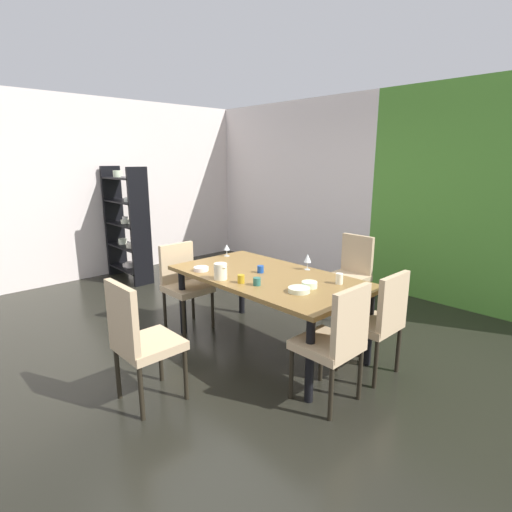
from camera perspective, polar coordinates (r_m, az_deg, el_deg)
The scene contains 21 objects.
ground_plane at distance 4.49m, azimuth -5.76°, elevation -10.95°, with size 6.30×5.59×0.02m, color black.
back_panel_interior at distance 7.04m, azimuth 4.49°, elevation 9.89°, with size 3.37×0.10×2.78m, color silver.
garden_window_panel at distance 5.46m, azimuth 29.99°, elevation 7.00°, with size 2.93×0.10×2.78m, color #4B882F.
left_interior_panel at distance 6.83m, azimuth -22.44°, elevation 8.79°, with size 0.10×5.59×2.78m, color silver.
dining_table at distance 3.90m, azimuth 1.76°, elevation -3.82°, with size 1.95×1.05×0.76m.
chair_right_near at distance 3.12m, azimuth 11.36°, elevation -11.50°, with size 0.44×0.44×0.97m.
chair_right_far at distance 3.60m, azimuth 17.06°, elevation -8.44°, with size 0.44×0.44×0.94m.
chair_head_far at distance 4.95m, azimuth 13.38°, elevation -2.06°, with size 0.44×0.45×0.96m.
chair_head_near at distance 3.18m, azimuth -16.38°, elevation -11.08°, with size 0.44×0.44×1.00m.
chair_left_near at distance 4.52m, azimuth -10.31°, elevation -3.52°, with size 0.45×0.44×0.94m.
display_shelf at distance 6.48m, azimuth -17.98°, elevation 4.32°, with size 0.92×0.31×1.75m.
wine_glass_center at distance 4.07m, azimuth 7.39°, elevation -0.35°, with size 0.07×0.07×0.17m.
wine_glass_front at distance 4.62m, azimuth -4.20°, elevation 1.19°, with size 0.07×0.07×0.14m.
serving_bowl_right at distance 4.06m, azimuth -7.84°, elevation -1.83°, with size 0.15×0.15×0.04m, color white.
serving_bowl_left at distance 3.41m, azimuth 6.17°, elevation -4.82°, with size 0.19×0.19×0.04m, color beige.
serving_bowl_corner at distance 3.53m, azimuth 7.64°, elevation -4.07°, with size 0.14×0.14×0.05m, color #E0F1C6.
cup_rear at distance 3.56m, azimuth 0.13°, elevation -3.66°, with size 0.07×0.07×0.07m, color #2B675C.
cup_west at distance 3.95m, azimuth 0.65°, elevation -1.90°, with size 0.06×0.06×0.07m, color #1A469F.
cup_south at distance 3.68m, azimuth 11.82°, elevation -3.18°, with size 0.07×0.07×0.10m, color #EFEACE.
cup_near_window at distance 3.63m, azimuth -2.15°, elevation -3.28°, with size 0.06×0.06×0.08m, color #BA921C.
pitcher_north at distance 3.74m, azimuth -5.08°, elevation -2.18°, with size 0.14×0.12×0.15m.
Camera 1 is at (3.25, -2.47, 1.86)m, focal length 28.00 mm.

